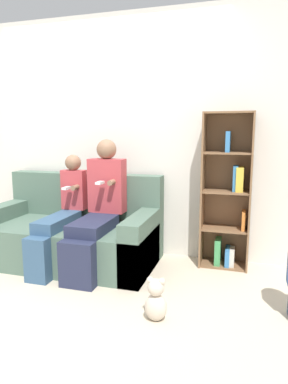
% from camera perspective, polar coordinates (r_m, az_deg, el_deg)
% --- Properties ---
extents(ground_plane, '(14.00, 14.00, 0.00)m').
position_cam_1_polar(ground_plane, '(3.17, -12.65, -14.96)').
color(ground_plane, beige).
extents(back_wall, '(10.00, 0.06, 2.55)m').
position_cam_1_polar(back_wall, '(3.84, -5.69, 9.11)').
color(back_wall, silver).
rests_on(back_wall, ground_plane).
extents(couch, '(1.75, 0.92, 0.88)m').
position_cam_1_polar(couch, '(3.65, -11.85, -6.86)').
color(couch, '#4C6656').
rests_on(couch, ground_plane).
extents(adult_seated, '(0.37, 0.86, 1.26)m').
position_cam_1_polar(adult_seated, '(3.33, -7.61, -2.23)').
color(adult_seated, '#232842').
rests_on(adult_seated, ground_plane).
extents(child_seated, '(0.25, 0.87, 1.09)m').
position_cam_1_polar(child_seated, '(3.48, -13.81, -3.46)').
color(child_seated, '#335170').
rests_on(child_seated, ground_plane).
extents(bookshelf, '(0.47, 0.30, 1.51)m').
position_cam_1_polar(bookshelf, '(3.46, 13.74, -0.66)').
color(bookshelf, brown).
rests_on(bookshelf, ground_plane).
extents(teddy_bear, '(0.16, 0.13, 0.32)m').
position_cam_1_polar(teddy_bear, '(2.53, 1.98, -17.60)').
color(teddy_bear, beige).
rests_on(teddy_bear, ground_plane).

